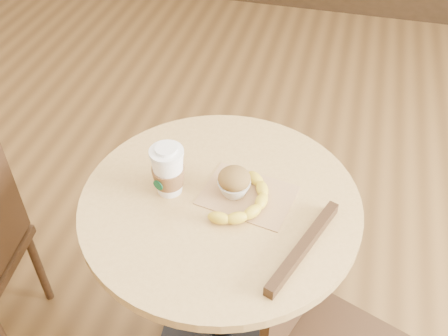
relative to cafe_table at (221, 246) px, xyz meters
name	(u,v)px	position (x,y,z in m)	size (l,w,h in m)	color
cafe_table	(221,246)	(0.00, 0.00, 0.00)	(0.76, 0.76, 0.75)	black
kraft_bag	(248,195)	(0.07, 0.03, 0.20)	(0.24, 0.18, 0.00)	#A97E51
coffee_cup	(168,172)	(-0.14, 0.00, 0.26)	(0.09, 0.09, 0.15)	white
muffin	(234,182)	(0.03, 0.03, 0.24)	(0.09, 0.09, 0.08)	silver
banana	(244,199)	(0.06, 0.00, 0.22)	(0.15, 0.23, 0.03)	gold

